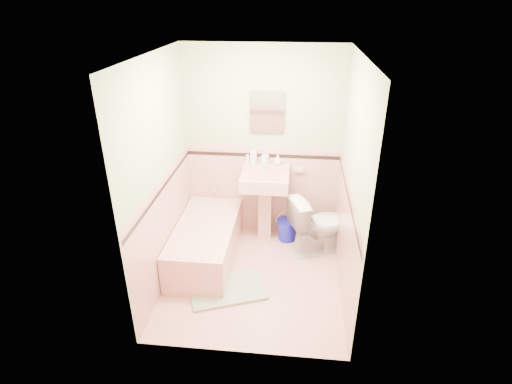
# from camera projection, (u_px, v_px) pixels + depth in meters

# --- Properties ---
(floor) EXTENTS (2.20, 2.20, 0.00)m
(floor) POSITION_uv_depth(u_px,v_px,m) (254.00, 278.00, 4.73)
(floor) COLOR #DB988F
(floor) RESTS_ON ground
(ceiling) EXTENTS (2.20, 2.20, 0.00)m
(ceiling) POSITION_uv_depth(u_px,v_px,m) (253.00, 55.00, 3.63)
(ceiling) COLOR white
(ceiling) RESTS_ON ground
(wall_back) EXTENTS (2.50, 0.00, 2.50)m
(wall_back) POSITION_uv_depth(u_px,v_px,m) (263.00, 145.00, 5.16)
(wall_back) COLOR beige
(wall_back) RESTS_ON ground
(wall_front) EXTENTS (2.50, 0.00, 2.50)m
(wall_front) POSITION_uv_depth(u_px,v_px,m) (238.00, 238.00, 3.20)
(wall_front) COLOR beige
(wall_front) RESTS_ON ground
(wall_left) EXTENTS (0.00, 2.50, 2.50)m
(wall_left) POSITION_uv_depth(u_px,v_px,m) (160.00, 177.00, 4.28)
(wall_left) COLOR beige
(wall_left) RESTS_ON ground
(wall_right) EXTENTS (0.00, 2.50, 2.50)m
(wall_right) POSITION_uv_depth(u_px,v_px,m) (351.00, 185.00, 4.09)
(wall_right) COLOR beige
(wall_right) RESTS_ON ground
(wainscot_back) EXTENTS (2.00, 0.00, 2.00)m
(wainscot_back) POSITION_uv_depth(u_px,v_px,m) (262.00, 191.00, 5.44)
(wainscot_back) COLOR #DE9E94
(wainscot_back) RESTS_ON ground
(wainscot_front) EXTENTS (2.00, 0.00, 2.00)m
(wainscot_front) POSITION_uv_depth(u_px,v_px,m) (240.00, 301.00, 3.50)
(wainscot_front) COLOR #DE9E94
(wainscot_front) RESTS_ON ground
(wainscot_left) EXTENTS (0.00, 2.20, 2.20)m
(wainscot_left) POSITION_uv_depth(u_px,v_px,m) (167.00, 229.00, 4.56)
(wainscot_left) COLOR #DE9E94
(wainscot_left) RESTS_ON ground
(wainscot_right) EXTENTS (0.00, 2.20, 2.20)m
(wainscot_right) POSITION_uv_depth(u_px,v_px,m) (344.00, 239.00, 4.38)
(wainscot_right) COLOR #DE9E94
(wainscot_right) RESTS_ON ground
(accent_back) EXTENTS (2.00, 0.00, 2.00)m
(accent_back) POSITION_uv_depth(u_px,v_px,m) (263.00, 155.00, 5.21)
(accent_back) COLOR black
(accent_back) RESTS_ON ground
(accent_front) EXTENTS (2.00, 0.00, 2.00)m
(accent_front) POSITION_uv_depth(u_px,v_px,m) (239.00, 251.00, 3.27)
(accent_front) COLOR black
(accent_front) RESTS_ON ground
(accent_left) EXTENTS (0.00, 2.20, 2.20)m
(accent_left) POSITION_uv_depth(u_px,v_px,m) (163.00, 188.00, 4.33)
(accent_left) COLOR black
(accent_left) RESTS_ON ground
(accent_right) EXTENTS (0.00, 2.20, 2.20)m
(accent_right) POSITION_uv_depth(u_px,v_px,m) (348.00, 197.00, 4.15)
(accent_right) COLOR black
(accent_right) RESTS_ON ground
(cap_back) EXTENTS (2.00, 0.00, 2.00)m
(cap_back) POSITION_uv_depth(u_px,v_px,m) (263.00, 148.00, 5.16)
(cap_back) COLOR #DB8B86
(cap_back) RESTS_ON ground
(cap_front) EXTENTS (2.00, 0.00, 2.00)m
(cap_front) POSITION_uv_depth(u_px,v_px,m) (239.00, 240.00, 3.23)
(cap_front) COLOR #DB8B86
(cap_front) RESTS_ON ground
(cap_left) EXTENTS (0.00, 2.20, 2.20)m
(cap_left) POSITION_uv_depth(u_px,v_px,m) (162.00, 180.00, 4.29)
(cap_left) COLOR #DB8B86
(cap_left) RESTS_ON ground
(cap_right) EXTENTS (0.00, 2.20, 2.20)m
(cap_right) POSITION_uv_depth(u_px,v_px,m) (349.00, 188.00, 4.10)
(cap_right) COLOR #DB8B86
(cap_right) RESTS_ON ground
(bathtub) EXTENTS (0.70, 1.50, 0.45)m
(bathtub) POSITION_uv_depth(u_px,v_px,m) (206.00, 243.00, 4.99)
(bathtub) COLOR #D69990
(bathtub) RESTS_ON floor
(tub_faucet) EXTENTS (0.04, 0.12, 0.04)m
(tub_faucet) POSITION_uv_depth(u_px,v_px,m) (216.00, 188.00, 5.45)
(tub_faucet) COLOR silver
(tub_faucet) RESTS_ON wall_back
(sink) EXTENTS (0.61, 0.50, 0.95)m
(sink) POSITION_uv_depth(u_px,v_px,m) (265.00, 208.00, 5.29)
(sink) COLOR #D69990
(sink) RESTS_ON floor
(sink_faucet) EXTENTS (0.02, 0.02, 0.10)m
(sink_faucet) POSITION_uv_depth(u_px,v_px,m) (266.00, 170.00, 5.20)
(sink_faucet) COLOR silver
(sink_faucet) RESTS_ON sink
(medicine_cabinet) EXTENTS (0.38, 0.04, 0.48)m
(medicine_cabinet) POSITION_uv_depth(u_px,v_px,m) (267.00, 112.00, 4.93)
(medicine_cabinet) COLOR white
(medicine_cabinet) RESTS_ON wall_back
(soap_dish) EXTENTS (0.12, 0.07, 0.04)m
(soap_dish) POSITION_uv_depth(u_px,v_px,m) (299.00, 170.00, 5.22)
(soap_dish) COLOR #D69990
(soap_dish) RESTS_ON wall_back
(soap_bottle_left) EXTENTS (0.11, 0.11, 0.25)m
(soap_bottle_left) POSITION_uv_depth(u_px,v_px,m) (253.00, 154.00, 5.17)
(soap_bottle_left) COLOR #B2B2B2
(soap_bottle_left) RESTS_ON sink
(soap_bottle_mid) EXTENTS (0.10, 0.10, 0.18)m
(soap_bottle_mid) POSITION_uv_depth(u_px,v_px,m) (265.00, 158.00, 5.17)
(soap_bottle_mid) COLOR #B2B2B2
(soap_bottle_mid) RESTS_ON sink
(soap_bottle_right) EXTENTS (0.11, 0.11, 0.14)m
(soap_bottle_right) POSITION_uv_depth(u_px,v_px,m) (278.00, 160.00, 5.16)
(soap_bottle_right) COLOR #B2B2B2
(soap_bottle_right) RESTS_ON sink
(tube) EXTENTS (0.04, 0.04, 0.12)m
(tube) POSITION_uv_depth(u_px,v_px,m) (248.00, 159.00, 5.21)
(tube) COLOR white
(tube) RESTS_ON sink
(toilet) EXTENTS (0.86, 0.69, 0.77)m
(toilet) POSITION_uv_depth(u_px,v_px,m) (319.00, 224.00, 5.08)
(toilet) COLOR white
(toilet) RESTS_ON floor
(bucket) EXTENTS (0.37, 0.37, 0.28)m
(bucket) POSITION_uv_depth(u_px,v_px,m) (287.00, 230.00, 5.42)
(bucket) COLOR #1517B9
(bucket) RESTS_ON floor
(bath_mat) EXTENTS (0.96, 0.80, 0.03)m
(bath_mat) POSITION_uv_depth(u_px,v_px,m) (227.00, 289.00, 4.53)
(bath_mat) COLOR gray
(bath_mat) RESTS_ON floor
(shoe) EXTENTS (0.15, 0.08, 0.06)m
(shoe) POSITION_uv_depth(u_px,v_px,m) (216.00, 289.00, 4.45)
(shoe) COLOR #BF1E59
(shoe) RESTS_ON bath_mat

